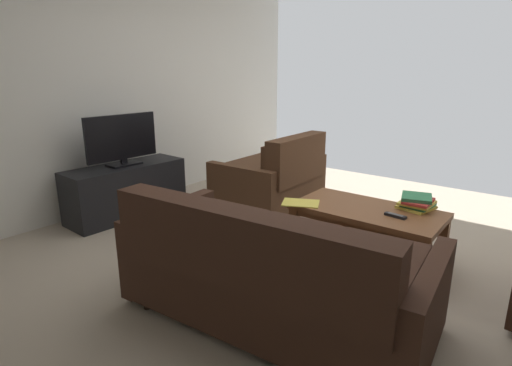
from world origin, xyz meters
The scene contains 10 objects.
ground_plane centered at (0.00, 0.00, 0.00)m, with size 4.97×5.83×0.01m, color tan.
wall_right centered at (2.49, 0.00, 1.41)m, with size 0.12×5.83×2.82m, color silver.
sofa_main centered at (-0.24, 0.90, 0.35)m, with size 1.91×1.05×0.82m.
loveseat_near centered at (1.01, -0.87, 0.35)m, with size 0.89×1.14×0.83m.
coffee_table centered at (-0.35, -0.23, 0.38)m, with size 1.12×0.59×0.45m.
tv_stand centered at (2.08, 0.30, 0.27)m, with size 0.48×1.24×0.55m.
flat_tv centered at (2.07, 0.30, 0.81)m, with size 0.21×0.78×0.52m.
book_stack centered at (-0.65, -0.47, 0.50)m, with size 0.28×0.29×0.10m.
tv_remote centered at (-0.59, -0.18, 0.46)m, with size 0.16×0.06×0.02m.
loose_magazine centered at (0.13, -0.01, 0.46)m, with size 0.21×0.29×0.01m, color #E0CC4C.
Camera 1 is at (-1.51, 2.66, 1.50)m, focal length 28.48 mm.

